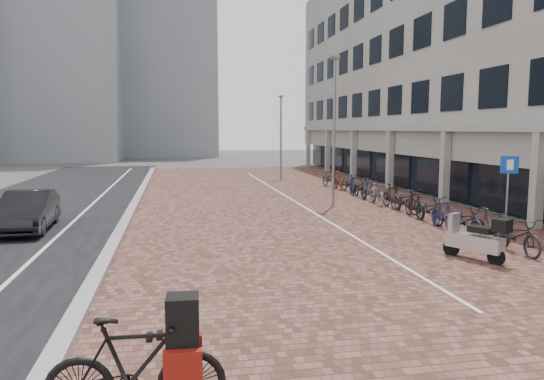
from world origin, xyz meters
The scene contains 16 objects.
ground centered at (0.00, 0.00, 0.00)m, with size 140.00×140.00×0.00m, color #474442.
plaza_brick centered at (2.00, 12.00, 0.01)m, with size 14.50×42.00×0.04m, color brown.
street_asphalt centered at (-9.00, 12.00, 0.01)m, with size 8.00×50.00×0.03m, color black.
curb centered at (-5.10, 12.00, 0.07)m, with size 0.35×42.00×0.14m, color gray.
lane_line centered at (-7.00, 12.00, 0.02)m, with size 0.12×44.00×0.00m, color white.
parking_line centered at (2.20, 12.00, 0.04)m, with size 0.10×30.00×0.00m, color white.
office_building centered at (12.97, 16.00, 8.44)m, with size 8.40×40.00×15.00m.
bg_towers centered at (-14.34, 48.94, 13.96)m, with size 33.00×23.00×32.00m.
car_dark centered at (-8.16, 6.91, 0.67)m, with size 1.42×4.06×1.34m, color black.
hero_bike centered at (-3.79, -5.27, 0.66)m, with size 2.12×0.70×1.48m.
shoes centered at (-3.67, -3.01, 0.04)m, with size 0.36×0.30×0.09m, color black, non-canonical shape.
scooter_front centered at (4.27, 0.52, 0.60)m, with size 0.55×1.75×1.20m, color #B5B5BA, non-canonical shape.
parking_sign centered at (6.87, 2.86, 1.74)m, with size 0.52×0.21×2.57m.
lamp_near centered at (3.47, 9.90, 3.20)m, with size 0.12×0.12×6.40m, color gray.
lamp_far centered at (3.67, 21.92, 2.77)m, with size 0.12×0.12×5.53m, color slate.
bike_row centered at (5.76, 9.05, 0.52)m, with size 1.28×18.11×1.05m.
Camera 1 is at (-3.29, -11.06, 3.40)m, focal length 33.40 mm.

